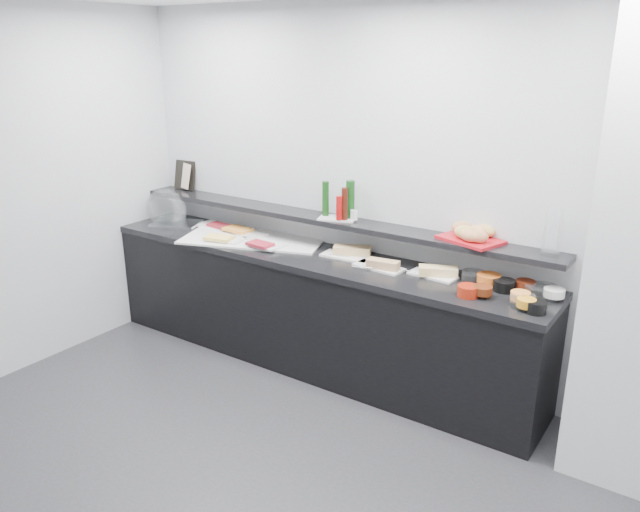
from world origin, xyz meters
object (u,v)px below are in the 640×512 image
Objects in this scene: bread_tray at (470,240)px; carafe at (552,232)px; cloche_base at (177,224)px; condiment_tray at (337,218)px; sandwich_plate_mid at (379,267)px; framed_print at (185,175)px.

bread_tray is 0.53m from carafe.
cloche_base is 1.45× the size of condiment_tray.
sandwich_plate_mid is 0.54m from condiment_tray.
carafe reaches higher than sandwich_plate_mid.
carafe reaches higher than condiment_tray.
carafe is at bearing -7.13° from framed_print.
bread_tray is at bearing -16.85° from condiment_tray.
sandwich_plate_mid is 0.66m from bread_tray.
framed_print reaches higher than condiment_tray.
condiment_tray is (1.51, 0.21, 0.24)m from cloche_base.
sandwich_plate_mid is 1.37× the size of framed_print.
condiment_tray is (-0.45, 0.16, 0.25)m from sandwich_plate_mid.
framed_print reaches higher than bread_tray.
framed_print reaches higher than sandwich_plate_mid.
framed_print is at bearing 99.14° from cloche_base.
cloche_base is 0.50m from framed_print.
cloche_base is 1.32× the size of carafe.
sandwich_plate_mid is 1.17m from carafe.
carafe is at bearing 13.66° from sandwich_plate_mid.
carafe reaches higher than cloche_base.
bread_tray is 1.30× the size of carafe.
cloche_base is 1.01× the size of bread_tray.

